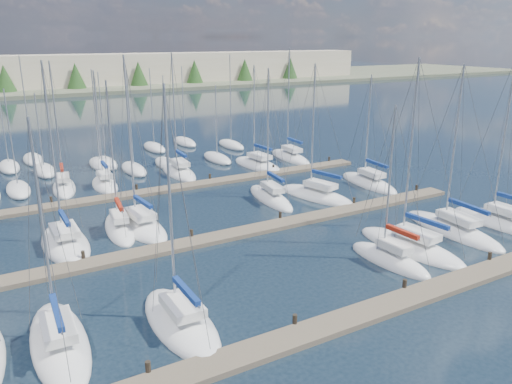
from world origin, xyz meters
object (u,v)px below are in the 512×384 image
sailboat_e (410,247)px  sailboat_q (258,165)px  sailboat_n (64,187)px  sailboat_k (271,198)px  sailboat_f (453,230)px  sailboat_m (369,183)px  sailboat_l (317,195)px  sailboat_r (290,157)px  sailboat_d (390,260)px  sailboat_i (120,228)px  sailboat_h (65,243)px  sailboat_g (500,222)px  sailboat_j (140,226)px  sailboat_b (59,343)px  sailboat_p (179,172)px  sailboat_c (181,322)px  sailboat_o (105,185)px

sailboat_e → sailboat_q: 26.82m
sailboat_n → sailboat_k: bearing=-30.8°
sailboat_e → sailboat_f: size_ratio=1.04×
sailboat_m → sailboat_l: (-7.35, -0.80, -0.00)m
sailboat_e → sailboat_l: 13.48m
sailboat_r → sailboat_d: sailboat_r is taller
sailboat_r → sailboat_i: 29.12m
sailboat_h → sailboat_m: (30.57, 0.96, -0.00)m
sailboat_m → sailboat_q: 13.99m
sailboat_i → sailboat_l: size_ratio=0.94×
sailboat_g → sailboat_e: bearing=178.8°
sailboat_k → sailboat_f: bearing=-52.8°
sailboat_j → sailboat_b: bearing=-125.9°
sailboat_g → sailboat_p: size_ratio=1.01×
sailboat_e → sailboat_l: (1.44, 13.40, -0.01)m
sailboat_l → sailboat_b: bearing=-166.3°
sailboat_k → sailboat_q: (5.33, 11.70, -0.02)m
sailboat_r → sailboat_k: sailboat_r is taller
sailboat_j → sailboat_d: bearing=-53.7°
sailboat_i → sailboat_d: (14.53, -15.10, -0.01)m
sailboat_d → sailboat_p: bearing=93.9°
sailboat_f → sailboat_b: bearing=-174.8°
sailboat_h → sailboat_l: bearing=0.2°
sailboat_c → sailboat_l: bearing=36.3°
sailboat_j → sailboat_r: sailboat_r is taller
sailboat_r → sailboat_p: bearing=-176.2°
sailboat_l → sailboat_c: bearing=-157.4°
sailboat_o → sailboat_j: bearing=-88.6°
sailboat_c → sailboat_q: 34.71m
sailboat_f → sailboat_q: 26.12m
sailboat_o → sailboat_p: bearing=9.9°
sailboat_i → sailboat_n: (-1.84, 14.11, 0.00)m
sailboat_l → sailboat_g: sailboat_g is taller
sailboat_l → sailboat_c: sailboat_c is taller
sailboat_k → sailboat_l: 4.54m
sailboat_n → sailboat_p: size_ratio=0.95×
sailboat_j → sailboat_r: size_ratio=1.00×
sailboat_c → sailboat_m: bearing=29.5°
sailboat_d → sailboat_m: bearing=48.3°
sailboat_b → sailboat_p: (17.43, 28.18, 0.01)m
sailboat_r → sailboat_p: size_ratio=1.02×
sailboat_k → sailboat_l: bearing=-13.5°
sailboat_c → sailboat_q: size_ratio=1.08×
sailboat_b → sailboat_f: (29.74, 0.64, 0.01)m
sailboat_r → sailboat_q: (-5.61, -1.39, -0.02)m
sailboat_r → sailboat_p: sailboat_r is taller
sailboat_n → sailboat_f: (24.74, -27.57, -0.02)m
sailboat_n → sailboat_q: 21.88m
sailboat_f → sailboat_e: bearing=-168.3°
sailboat_r → sailboat_c: 39.35m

